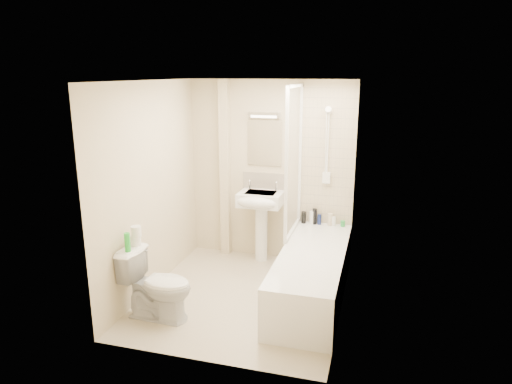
# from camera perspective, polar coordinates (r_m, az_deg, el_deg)

# --- Properties ---
(floor) EXTENTS (2.50, 2.50, 0.00)m
(floor) POSITION_cam_1_polar(r_m,az_deg,el_deg) (5.35, -1.56, -12.90)
(floor) COLOR beige
(floor) RESTS_ON ground
(wall_back) EXTENTS (2.20, 0.02, 2.40)m
(wall_back) POSITION_cam_1_polar(r_m,az_deg,el_deg) (6.08, 1.82, 2.57)
(wall_back) COLOR beige
(wall_back) RESTS_ON ground
(wall_left) EXTENTS (0.02, 2.50, 2.40)m
(wall_left) POSITION_cam_1_polar(r_m,az_deg,el_deg) (5.33, -13.03, 0.44)
(wall_left) COLOR beige
(wall_left) RESTS_ON ground
(wall_right) EXTENTS (0.02, 2.50, 2.40)m
(wall_right) POSITION_cam_1_polar(r_m,az_deg,el_deg) (4.71, 11.23, -1.33)
(wall_right) COLOR beige
(wall_right) RESTS_ON ground
(ceiling) EXTENTS (2.20, 2.50, 0.02)m
(ceiling) POSITION_cam_1_polar(r_m,az_deg,el_deg) (4.74, -1.77, 13.74)
(ceiling) COLOR white
(ceiling) RESTS_ON wall_back
(tile_back) EXTENTS (0.70, 0.01, 1.75)m
(tile_back) POSITION_cam_1_polar(r_m,az_deg,el_deg) (5.90, 8.93, 4.24)
(tile_back) COLOR beige
(tile_back) RESTS_ON wall_back
(tile_right) EXTENTS (0.01, 2.10, 1.75)m
(tile_right) POSITION_cam_1_polar(r_m,az_deg,el_deg) (4.85, 11.42, 1.86)
(tile_right) COLOR beige
(tile_right) RESTS_ON wall_right
(pipe_boxing) EXTENTS (0.12, 0.12, 2.40)m
(pipe_boxing) POSITION_cam_1_polar(r_m,az_deg,el_deg) (6.20, -3.89, 2.78)
(pipe_boxing) COLOR beige
(pipe_boxing) RESTS_ON ground
(splashback) EXTENTS (0.60, 0.02, 0.30)m
(splashback) POSITION_cam_1_polar(r_m,az_deg,el_deg) (6.13, 1.07, 1.04)
(splashback) COLOR beige
(splashback) RESTS_ON wall_back
(mirror) EXTENTS (0.46, 0.01, 0.60)m
(mirror) POSITION_cam_1_polar(r_m,az_deg,el_deg) (6.02, 1.09, 6.13)
(mirror) COLOR white
(mirror) RESTS_ON wall_back
(strip_light) EXTENTS (0.42, 0.07, 0.07)m
(strip_light) POSITION_cam_1_polar(r_m,az_deg,el_deg) (5.95, 1.05, 9.62)
(strip_light) COLOR silver
(strip_light) RESTS_ON wall_back
(bathtub) EXTENTS (0.70, 2.10, 0.55)m
(bathtub) POSITION_cam_1_polar(r_m,az_deg,el_deg) (5.25, 7.05, -10.06)
(bathtub) COLOR white
(bathtub) RESTS_ON ground
(shower_screen) EXTENTS (0.04, 0.92, 1.80)m
(shower_screen) POSITION_cam_1_polar(r_m,az_deg,el_deg) (5.52, 4.77, 3.91)
(shower_screen) COLOR white
(shower_screen) RESTS_ON bathtub
(shower_fixture) EXTENTS (0.10, 0.16, 0.99)m
(shower_fixture) POSITION_cam_1_polar(r_m,az_deg,el_deg) (5.83, 8.91, 5.34)
(shower_fixture) COLOR white
(shower_fixture) RESTS_ON wall_back
(pedestal_sink) EXTENTS (0.57, 0.51, 1.09)m
(pedestal_sink) POSITION_cam_1_polar(r_m,az_deg,el_deg) (5.99, 0.51, -1.90)
(pedestal_sink) COLOR white
(pedestal_sink) RESTS_ON ground
(bottle_black_a) EXTENTS (0.06, 0.06, 0.15)m
(bottle_black_a) POSITION_cam_1_polar(r_m,az_deg,el_deg) (6.05, 5.98, -3.18)
(bottle_black_a) COLOR black
(bottle_black_a) RESTS_ON bathtub
(bottle_white_a) EXTENTS (0.06, 0.06, 0.17)m
(bottle_white_a) POSITION_cam_1_polar(r_m,az_deg,el_deg) (6.03, 7.00, -3.18)
(bottle_white_a) COLOR white
(bottle_white_a) RESTS_ON bathtub
(bottle_black_b) EXTENTS (0.06, 0.06, 0.21)m
(bottle_black_b) POSITION_cam_1_polar(r_m,az_deg,el_deg) (6.02, 7.34, -3.04)
(bottle_black_b) COLOR black
(bottle_black_b) RESTS_ON bathtub
(bottle_blue) EXTENTS (0.05, 0.05, 0.14)m
(bottle_blue) POSITION_cam_1_polar(r_m,az_deg,el_deg) (6.03, 7.92, -3.42)
(bottle_blue) COLOR navy
(bottle_blue) RESTS_ON bathtub
(bottle_cream) EXTENTS (0.06, 0.06, 0.16)m
(bottle_cream) POSITION_cam_1_polar(r_m,az_deg,el_deg) (6.01, 9.24, -3.40)
(bottle_cream) COLOR beige
(bottle_cream) RESTS_ON bathtub
(bottle_white_b) EXTENTS (0.05, 0.05, 0.12)m
(bottle_white_b) POSITION_cam_1_polar(r_m,az_deg,el_deg) (6.01, 9.68, -3.62)
(bottle_white_b) COLOR white
(bottle_white_b) RESTS_ON bathtub
(bottle_green) EXTENTS (0.06, 0.06, 0.08)m
(bottle_green) POSITION_cam_1_polar(r_m,az_deg,el_deg) (6.01, 10.80, -3.89)
(bottle_green) COLOR green
(bottle_green) RESTS_ON bathtub
(toilet) EXTENTS (0.46, 0.75, 0.74)m
(toilet) POSITION_cam_1_polar(r_m,az_deg,el_deg) (4.89, -12.22, -11.23)
(toilet) COLOR white
(toilet) RESTS_ON ground
(toilet_roll_lower) EXTENTS (0.11, 0.11, 0.11)m
(toilet_roll_lower) POSITION_cam_1_polar(r_m,az_deg,el_deg) (4.91, -14.84, -5.86)
(toilet_roll_lower) COLOR white
(toilet_roll_lower) RESTS_ON toilet
(toilet_roll_upper) EXTENTS (0.10, 0.10, 0.11)m
(toilet_roll_upper) POSITION_cam_1_polar(r_m,az_deg,el_deg) (4.84, -14.77, -4.77)
(toilet_roll_upper) COLOR white
(toilet_roll_upper) RESTS_ON toilet_roll_lower
(green_bottle) EXTENTS (0.06, 0.06, 0.20)m
(green_bottle) POSITION_cam_1_polar(r_m,az_deg,el_deg) (4.75, -15.78, -6.07)
(green_bottle) COLOR green
(green_bottle) RESTS_ON toilet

